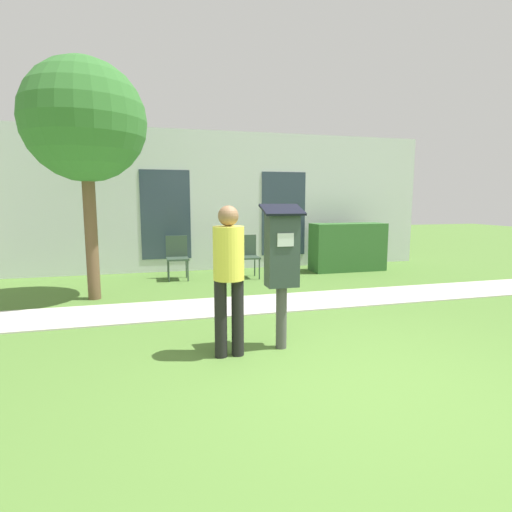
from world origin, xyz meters
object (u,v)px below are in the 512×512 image
parking_meter (282,257)px  outdoor_chair_middle (247,253)px  person_standing (229,269)px  outdoor_chair_left (177,254)px

parking_meter → outdoor_chair_middle: size_ratio=1.77×
parking_meter → outdoor_chair_middle: parking_meter is taller
parking_meter → outdoor_chair_middle: bearing=81.7°
person_standing → outdoor_chair_middle: size_ratio=1.76×
parking_meter → outdoor_chair_middle: 4.15m
person_standing → outdoor_chair_middle: person_standing is taller
person_standing → outdoor_chair_left: (-0.25, 4.35, -0.40)m
outdoor_chair_middle → outdoor_chair_left: bearing=179.5°
person_standing → outdoor_chair_left: 4.37m
parking_meter → outdoor_chair_left: (-0.85, 4.26, -0.49)m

